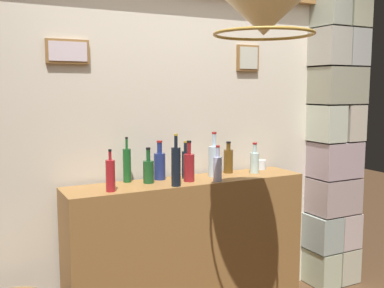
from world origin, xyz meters
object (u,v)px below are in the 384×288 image
(liquor_bottle_vermouth, at_px, (214,160))
(liquor_bottle_rum, at_px, (127,165))
(liquor_bottle_rye, at_px, (185,163))
(liquor_bottle_brandy, at_px, (189,166))
(liquor_bottle_vodka, at_px, (148,170))
(pendant_lamp, at_px, (264,13))
(liquor_bottle_whiskey, at_px, (228,160))
(glass_tumbler_rocks, at_px, (261,165))
(liquor_bottle_amaro, at_px, (255,162))
(liquor_bottle_gin, at_px, (218,168))
(liquor_bottle_mezcal, at_px, (110,175))
(liquor_bottle_port, at_px, (160,165))
(liquor_bottle_bourbon, at_px, (176,166))

(liquor_bottle_vermouth, relative_size, liquor_bottle_rum, 1.05)
(liquor_bottle_rye, relative_size, liquor_bottle_brandy, 0.95)
(liquor_bottle_vodka, bearing_deg, pendant_lamp, -69.80)
(liquor_bottle_whiskey, distance_m, pendant_lamp, 1.30)
(liquor_bottle_brandy, height_order, glass_tumbler_rocks, liquor_bottle_brandy)
(liquor_bottle_amaro, bearing_deg, liquor_bottle_whiskey, 151.87)
(liquor_bottle_rye, height_order, liquor_bottle_gin, liquor_bottle_rye)
(liquor_bottle_mezcal, distance_m, liquor_bottle_amaro, 1.11)
(liquor_bottle_vermouth, relative_size, glass_tumbler_rocks, 4.14)
(liquor_bottle_rum, relative_size, glass_tumbler_rocks, 3.95)
(liquor_bottle_brandy, bearing_deg, glass_tumbler_rocks, 11.99)
(liquor_bottle_vermouth, bearing_deg, liquor_bottle_brandy, -163.03)
(liquor_bottle_gin, bearing_deg, liquor_bottle_amaro, 19.23)
(liquor_bottle_vodka, bearing_deg, liquor_bottle_vermouth, -0.14)
(liquor_bottle_rye, height_order, liquor_bottle_whiskey, liquor_bottle_rye)
(liquor_bottle_mezcal, xyz_separation_m, glass_tumbler_rocks, (1.24, 0.20, -0.06))
(liquor_bottle_port, xyz_separation_m, glass_tumbler_rocks, (0.84, 0.00, -0.06))
(liquor_bottle_port, bearing_deg, pendant_lamp, -78.00)
(liquor_bottle_vodka, xyz_separation_m, liquor_bottle_brandy, (0.26, -0.07, 0.02))
(liquor_bottle_gin, bearing_deg, liquor_bottle_port, 143.42)
(liquor_bottle_port, distance_m, liquor_bottle_rye, 0.18)
(liquor_bottle_vermouth, bearing_deg, liquor_bottle_whiskey, 23.12)
(liquor_bottle_rye, height_order, liquor_bottle_vodka, liquor_bottle_rye)
(liquor_bottle_brandy, xyz_separation_m, pendant_lamp, (0.04, -0.74, 0.88))
(liquor_bottle_vodka, distance_m, pendant_lamp, 1.25)
(liquor_bottle_vermouth, xyz_separation_m, liquor_bottle_whiskey, (0.16, 0.07, -0.02))
(liquor_bottle_whiskey, relative_size, liquor_bottle_brandy, 0.85)
(liquor_bottle_vermouth, height_order, liquor_bottle_whiskey, liquor_bottle_vermouth)
(liquor_bottle_bourbon, bearing_deg, liquor_bottle_vermouth, 23.97)
(liquor_bottle_rye, bearing_deg, glass_tumbler_rocks, 3.69)
(liquor_bottle_amaro, xyz_separation_m, glass_tumbler_rocks, (0.13, 0.10, -0.05))
(liquor_bottle_vermouth, height_order, liquor_bottle_amaro, liquor_bottle_vermouth)
(liquor_bottle_rye, distance_m, pendant_lamp, 1.22)
(liquor_bottle_rum, bearing_deg, liquor_bottle_brandy, -23.63)
(liquor_bottle_whiskey, bearing_deg, liquor_bottle_port, 179.17)
(liquor_bottle_amaro, bearing_deg, glass_tumbler_rocks, 36.62)
(liquor_bottle_gin, xyz_separation_m, liquor_bottle_brandy, (-0.17, 0.09, 0.01))
(liquor_bottle_gin, height_order, liquor_bottle_brandy, liquor_bottle_brandy)
(glass_tumbler_rocks, bearing_deg, liquor_bottle_port, -179.98)
(liquor_bottle_mezcal, bearing_deg, liquor_bottle_port, 26.21)
(liquor_bottle_mezcal, height_order, liquor_bottle_rye, liquor_bottle_rye)
(liquor_bottle_whiskey, xyz_separation_m, liquor_bottle_bourbon, (-0.53, -0.23, 0.04))
(liquor_bottle_vodka, distance_m, liquor_bottle_rum, 0.15)
(liquor_bottle_brandy, bearing_deg, liquor_bottle_mezcal, -174.61)
(liquor_bottle_gin, bearing_deg, liquor_bottle_mezcal, 177.14)
(glass_tumbler_rocks, bearing_deg, liquor_bottle_brandy, -168.01)
(liquor_bottle_whiskey, height_order, pendant_lamp, pendant_lamp)
(liquor_bottle_vodka, xyz_separation_m, pendant_lamp, (0.30, -0.82, 0.90))
(liquor_bottle_whiskey, xyz_separation_m, pendant_lamp, (-0.35, -0.88, 0.89))
(liquor_bottle_vodka, xyz_separation_m, liquor_bottle_bourbon, (0.12, -0.17, 0.05))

